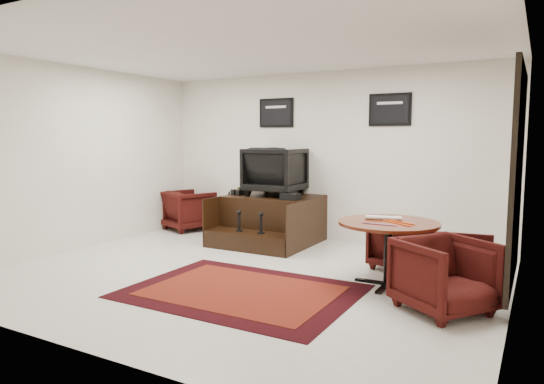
{
  "coord_description": "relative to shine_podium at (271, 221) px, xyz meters",
  "views": [
    {
      "loc": [
        3.19,
        -5.02,
        1.71
      ],
      "look_at": [
        -0.11,
        0.9,
        0.96
      ],
      "focal_mm": 32.0,
      "sensor_mm": 36.0,
      "label": 1
    }
  ],
  "objects": [
    {
      "name": "room_shell",
      "position": [
        1.07,
        -1.75,
        1.43
      ],
      "size": [
        6.02,
        5.02,
        2.81
      ],
      "color": "white",
      "rests_on": "ground"
    },
    {
      "name": "ground",
      "position": [
        0.67,
        -1.87,
        -0.35
      ],
      "size": [
        6.0,
        6.0,
        0.0
      ],
      "primitive_type": "plane",
      "color": "silver",
      "rests_on": "ground"
    },
    {
      "name": "shoes_pair",
      "position": [
        -0.57,
        -0.05,
        0.46
      ],
      "size": [
        0.27,
        0.29,
        0.09
      ],
      "color": "black",
      "rests_on": "shine_podium"
    },
    {
      "name": "table_chair_window",
      "position": [
        3.14,
        -1.13,
        -0.02
      ],
      "size": [
        0.69,
        0.73,
        0.67
      ],
      "primitive_type": "imported",
      "rotation": [
        0.0,
        0.0,
        1.71
      ],
      "color": "black",
      "rests_on": "ground"
    },
    {
      "name": "umbrella_black",
      "position": [
        -0.88,
        -0.1,
        0.07
      ],
      "size": [
        0.31,
        0.12,
        0.84
      ],
      "primitive_type": null,
      "color": "black",
      "rests_on": "ground"
    },
    {
      "name": "shine_podium",
      "position": [
        0.0,
        0.0,
        0.0
      ],
      "size": [
        1.48,
        1.52,
        0.76
      ],
      "color": "black",
      "rests_on": "ground"
    },
    {
      "name": "polish_kit",
      "position": [
        0.49,
        -0.25,
        0.46
      ],
      "size": [
        0.29,
        0.21,
        0.1
      ],
      "primitive_type": "cube",
      "rotation": [
        0.0,
        0.0,
        -0.04
      ],
      "color": "black",
      "rests_on": "shine_podium"
    },
    {
      "name": "meeting_table",
      "position": [
        2.35,
        -1.42,
        0.31
      ],
      "size": [
        1.15,
        1.15,
        0.75
      ],
      "color": "#47140A",
      "rests_on": "ground"
    },
    {
      "name": "shine_chair",
      "position": [
        0.0,
        0.15,
        0.85
      ],
      "size": [
        0.89,
        0.84,
        0.89
      ],
      "primitive_type": "imported",
      "rotation": [
        0.0,
        0.0,
        3.18
      ],
      "color": "black",
      "rests_on": "shine_podium"
    },
    {
      "name": "paper_roll",
      "position": [
        2.26,
        -1.34,
        0.43
      ],
      "size": [
        0.42,
        0.14,
        0.05
      ],
      "primitive_type": "cylinder",
      "rotation": [
        0.0,
        1.57,
        0.22
      ],
      "color": "silver",
      "rests_on": "meeting_table"
    },
    {
      "name": "table_clutter",
      "position": [
        2.43,
        -1.5,
        0.41
      ],
      "size": [
        0.56,
        0.38,
        0.01
      ],
      "color": "#E3460C",
      "rests_on": "meeting_table"
    },
    {
      "name": "table_chair_corner",
      "position": [
        3.08,
        -2.02,
        0.05
      ],
      "size": [
        1.06,
        1.07,
        0.81
      ],
      "primitive_type": "imported",
      "rotation": [
        0.0,
        0.0,
        0.94
      ],
      "color": "black",
      "rests_on": "ground"
    },
    {
      "name": "armchair_side",
      "position": [
        -1.88,
        0.2,
        0.06
      ],
      "size": [
        1.01,
        0.98,
        0.82
      ],
      "primitive_type": "imported",
      "rotation": [
        0.0,
        0.0,
        2.76
      ],
      "color": "black",
      "rests_on": "ground"
    },
    {
      "name": "table_chair_back",
      "position": [
        2.3,
        -0.61,
        -0.01
      ],
      "size": [
        0.77,
        0.74,
        0.69
      ],
      "primitive_type": "imported",
      "rotation": [
        0.0,
        0.0,
        2.95
      ],
      "color": "black",
      "rests_on": "ground"
    },
    {
      "name": "umbrella_hooked",
      "position": [
        -0.85,
        -0.07,
        0.08
      ],
      "size": [
        0.32,
        0.12,
        0.86
      ],
      "primitive_type": null,
      "color": "black",
      "rests_on": "ground"
    },
    {
      "name": "area_rug",
      "position": [
        0.99,
        -2.45,
        -0.35
      ],
      "size": [
        2.49,
        1.86,
        0.01
      ],
      "color": "black",
      "rests_on": "ground"
    }
  ]
}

